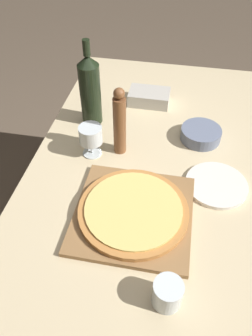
% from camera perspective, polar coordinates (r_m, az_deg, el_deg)
% --- Properties ---
extents(ground_plane, '(12.00, 12.00, 0.00)m').
position_cam_1_polar(ground_plane, '(1.80, 2.90, -16.84)').
color(ground_plane, brown).
extents(dining_table, '(0.89, 1.63, 0.73)m').
position_cam_1_polar(dining_table, '(1.27, 3.96, -2.88)').
color(dining_table, '#CCB78E').
rests_on(dining_table, ground_plane).
extents(cutting_board, '(0.37, 0.37, 0.02)m').
position_cam_1_polar(cutting_board, '(1.06, 1.27, -8.02)').
color(cutting_board, olive).
rests_on(cutting_board, dining_table).
extents(pizza, '(0.35, 0.35, 0.02)m').
position_cam_1_polar(pizza, '(1.04, 1.29, -7.35)').
color(pizza, '#BC7A3D').
rests_on(pizza, cutting_board).
extents(wine_bottle, '(0.09, 0.09, 0.36)m').
position_cam_1_polar(wine_bottle, '(1.35, -6.28, 13.42)').
color(wine_bottle, black).
rests_on(wine_bottle, dining_table).
extents(pepper_mill, '(0.05, 0.05, 0.28)m').
position_cam_1_polar(pepper_mill, '(1.20, -1.12, 7.85)').
color(pepper_mill, brown).
rests_on(pepper_mill, dining_table).
extents(wine_glass, '(0.09, 0.09, 0.13)m').
position_cam_1_polar(wine_glass, '(1.22, -6.17, 5.61)').
color(wine_glass, silver).
rests_on(wine_glass, dining_table).
extents(small_bowl, '(0.16, 0.16, 0.05)m').
position_cam_1_polar(small_bowl, '(1.35, 12.88, 5.77)').
color(small_bowl, slate).
rests_on(small_bowl, dining_table).
extents(drinking_tumbler, '(0.08, 0.08, 0.08)m').
position_cam_1_polar(drinking_tumbler, '(0.90, 7.22, -20.86)').
color(drinking_tumbler, silver).
rests_on(drinking_tumbler, dining_table).
extents(dinner_plate, '(0.22, 0.22, 0.01)m').
position_cam_1_polar(dinner_plate, '(1.19, 15.47, -2.81)').
color(dinner_plate, silver).
rests_on(dinner_plate, dining_table).
extents(food_container, '(0.18, 0.12, 0.06)m').
position_cam_1_polar(food_container, '(1.53, 4.05, 12.23)').
color(food_container, '#BCB7AD').
rests_on(food_container, dining_table).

